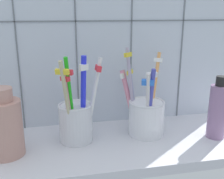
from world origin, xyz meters
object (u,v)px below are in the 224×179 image
ceramic_vase (4,126)px  soap_bottle (218,110)px  toothbrush_cup_right (145,114)px  toothbrush_cup_left (76,119)px

ceramic_vase → soap_bottle: bearing=-1.6°
toothbrush_cup_right → soap_bottle: size_ratio=1.41×
toothbrush_cup_left → toothbrush_cup_right: bearing=1.7°
toothbrush_cup_left → soap_bottle: (29.75, -4.19, 1.10)cm
ceramic_vase → toothbrush_cup_right: bearing=6.8°
soap_bottle → toothbrush_cup_left: bearing=172.0°
toothbrush_cup_right → soap_bottle: (14.50, -4.64, 1.49)cm
toothbrush_cup_left → toothbrush_cup_right: (15.24, 0.45, -0.39)cm
ceramic_vase → toothbrush_cup_left: bearing=12.4°
toothbrush_cup_left → soap_bottle: 30.06cm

